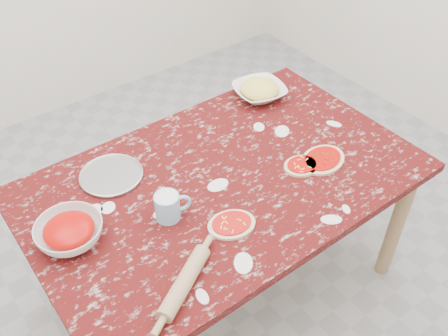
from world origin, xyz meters
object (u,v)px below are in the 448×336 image
pizza_tray (111,176)px  cheese_bowl (259,92)px  worktable (224,191)px  sauce_bowl (70,233)px  rolling_pin (185,282)px  flour_mug (168,206)px

pizza_tray → cheese_bowl: cheese_bowl is taller
worktable → cheese_bowl: 0.63m
pizza_tray → sauce_bowl: bearing=-141.5°
worktable → rolling_pin: (-0.43, -0.35, 0.11)m
worktable → rolling_pin: rolling_pin is taller
rolling_pin → flour_mug: bearing=66.7°
cheese_bowl → rolling_pin: cheese_bowl is taller
pizza_tray → rolling_pin: size_ratio=0.89×
cheese_bowl → flour_mug: size_ratio=1.80×
sauce_bowl → pizza_tray: bearing=38.5°
pizza_tray → sauce_bowl: size_ratio=1.05×
pizza_tray → sauce_bowl: sauce_bowl is taller
pizza_tray → rolling_pin: (-0.06, -0.63, 0.02)m
worktable → pizza_tray: size_ratio=6.27×
pizza_tray → flour_mug: (0.07, -0.33, 0.05)m
pizza_tray → sauce_bowl: (-0.27, -0.22, 0.03)m
rolling_pin → sauce_bowl: bearing=117.2°
pizza_tray → flour_mug: size_ratio=1.85×
cheese_bowl → flour_mug: 0.90m
worktable → flour_mug: (-0.30, -0.05, 0.14)m
flour_mug → cheese_bowl: bearing=27.9°
worktable → sauce_bowl: 0.65m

